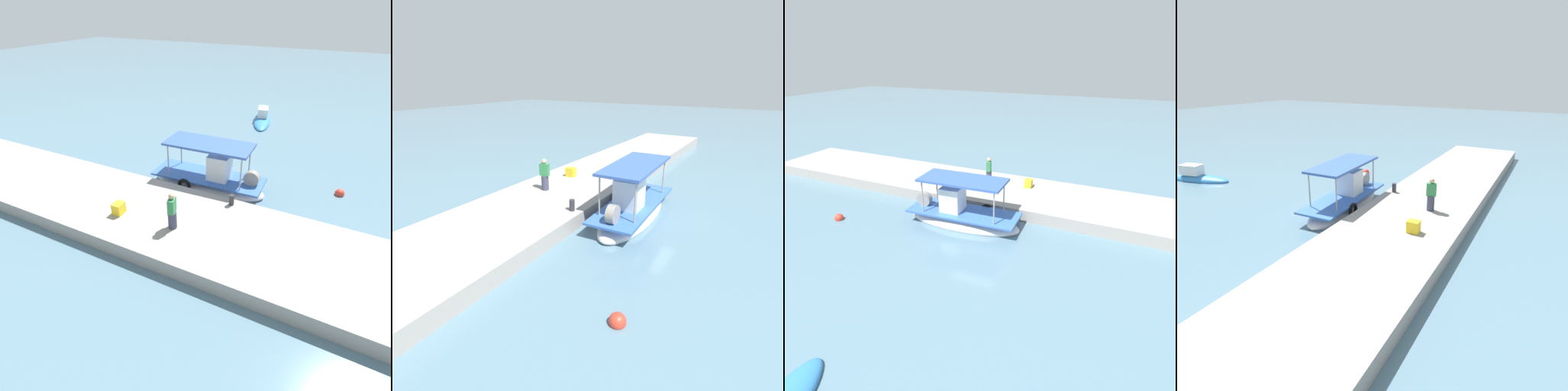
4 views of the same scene
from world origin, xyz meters
TOP-DOWN VIEW (x-y plane):
  - ground_plane at (0.00, 0.00)m, footprint 120.00×120.00m
  - dock_quay at (0.00, -4.49)m, footprint 36.00×5.19m
  - main_fishing_boat at (1.21, -0.35)m, footprint 6.35×2.42m
  - fisherman_near_bollard at (1.67, -5.11)m, footprint 0.44×0.52m
  - mooring_bollard at (3.24, -2.36)m, footprint 0.24×0.24m
  - cargo_crate at (-1.00, -5.30)m, footprint 0.44×0.54m
  - marker_buoy at (7.71, 2.10)m, footprint 0.49×0.49m

SIDE VIEW (x-z plane):
  - ground_plane at x=0.00m, z-range 0.00..0.00m
  - marker_buoy at x=7.71m, z-range -0.15..0.34m
  - dock_quay at x=0.00m, z-range 0.00..0.69m
  - main_fishing_boat at x=1.21m, z-range -1.01..1.96m
  - mooring_bollard at x=3.24m, z-range 0.69..1.20m
  - cargo_crate at x=-1.00m, z-range 0.69..1.22m
  - fisherman_near_bollard at x=1.67m, z-range 0.61..2.28m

